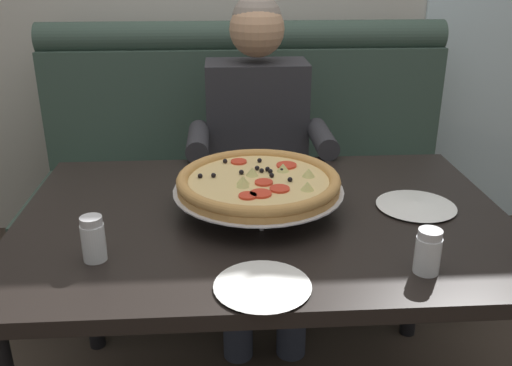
{
  "coord_description": "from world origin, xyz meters",
  "views": [
    {
      "loc": [
        -0.11,
        -1.4,
        1.41
      ],
      "look_at": [
        -0.02,
        0.01,
        0.82
      ],
      "focal_mm": 39.12,
      "sensor_mm": 36.0,
      "label": 1
    }
  ],
  "objects_px": {
    "shaker_parmesan": "(428,254)",
    "plate_near_right": "(262,284)",
    "booth_bench": "(248,192)",
    "shaker_oregano": "(94,242)",
    "diner_main": "(258,146)",
    "dining_table": "(263,240)",
    "plate_near_left": "(416,204)",
    "pizza": "(259,183)"
  },
  "relations": [
    {
      "from": "dining_table",
      "to": "shaker_parmesan",
      "type": "height_order",
      "value": "shaker_parmesan"
    },
    {
      "from": "shaker_parmesan",
      "to": "plate_near_left",
      "type": "xyz_separation_m",
      "value": [
        0.09,
        0.35,
        -0.04
      ]
    },
    {
      "from": "plate_near_right",
      "to": "shaker_oregano",
      "type": "bearing_deg",
      "value": 159.21
    },
    {
      "from": "plate_near_left",
      "to": "plate_near_right",
      "type": "xyz_separation_m",
      "value": [
        -0.47,
        -0.39,
        0.0
      ]
    },
    {
      "from": "shaker_parmesan",
      "to": "plate_near_left",
      "type": "bearing_deg",
      "value": 74.84
    },
    {
      "from": "booth_bench",
      "to": "plate_near_left",
      "type": "height_order",
      "value": "booth_bench"
    },
    {
      "from": "booth_bench",
      "to": "shaker_oregano",
      "type": "distance_m",
      "value": 1.29
    },
    {
      "from": "shaker_oregano",
      "to": "plate_near_left",
      "type": "bearing_deg",
      "value": 15.65
    },
    {
      "from": "diner_main",
      "to": "shaker_oregano",
      "type": "xyz_separation_m",
      "value": [
        -0.45,
        -0.89,
        0.07
      ]
    },
    {
      "from": "plate_near_left",
      "to": "shaker_oregano",
      "type": "bearing_deg",
      "value": -164.35
    },
    {
      "from": "pizza",
      "to": "shaker_parmesan",
      "type": "bearing_deg",
      "value": -44.84
    },
    {
      "from": "booth_bench",
      "to": "diner_main",
      "type": "xyz_separation_m",
      "value": [
        0.03,
        -0.27,
        0.31
      ]
    },
    {
      "from": "pizza",
      "to": "plate_near_right",
      "type": "xyz_separation_m",
      "value": [
        -0.02,
        -0.4,
        -0.07
      ]
    },
    {
      "from": "shaker_parmesan",
      "to": "plate_near_right",
      "type": "relative_size",
      "value": 0.49
    },
    {
      "from": "shaker_oregano",
      "to": "plate_near_right",
      "type": "distance_m",
      "value": 0.42
    },
    {
      "from": "pizza",
      "to": "dining_table",
      "type": "bearing_deg",
      "value": -68.28
    },
    {
      "from": "shaker_oregano",
      "to": "plate_near_right",
      "type": "bearing_deg",
      "value": -20.79
    },
    {
      "from": "diner_main",
      "to": "plate_near_left",
      "type": "distance_m",
      "value": 0.77
    },
    {
      "from": "shaker_oregano",
      "to": "shaker_parmesan",
      "type": "distance_m",
      "value": 0.77
    },
    {
      "from": "diner_main",
      "to": "shaker_oregano",
      "type": "relative_size",
      "value": 11.38
    },
    {
      "from": "booth_bench",
      "to": "shaker_oregano",
      "type": "relative_size",
      "value": 16.54
    },
    {
      "from": "diner_main",
      "to": "shaker_oregano",
      "type": "height_order",
      "value": "diner_main"
    },
    {
      "from": "shaker_oregano",
      "to": "pizza",
      "type": "bearing_deg",
      "value": 31.77
    },
    {
      "from": "dining_table",
      "to": "diner_main",
      "type": "distance_m",
      "value": 0.67
    },
    {
      "from": "diner_main",
      "to": "pizza",
      "type": "distance_m",
      "value": 0.65
    },
    {
      "from": "booth_bench",
      "to": "dining_table",
      "type": "relative_size",
      "value": 1.36
    },
    {
      "from": "booth_bench",
      "to": "pizza",
      "type": "xyz_separation_m",
      "value": [
        -0.01,
        -0.9,
        0.42
      ]
    },
    {
      "from": "booth_bench",
      "to": "shaker_oregano",
      "type": "xyz_separation_m",
      "value": [
        -0.42,
        -1.16,
        0.38
      ]
    },
    {
      "from": "diner_main",
      "to": "plate_near_left",
      "type": "bearing_deg",
      "value": -57.67
    },
    {
      "from": "shaker_parmesan",
      "to": "plate_near_right",
      "type": "bearing_deg",
      "value": -173.6
    },
    {
      "from": "diner_main",
      "to": "dining_table",
      "type": "bearing_deg",
      "value": -92.64
    },
    {
      "from": "diner_main",
      "to": "plate_near_right",
      "type": "distance_m",
      "value": 1.04
    },
    {
      "from": "shaker_oregano",
      "to": "plate_near_left",
      "type": "xyz_separation_m",
      "value": [
        0.86,
        0.24,
        -0.04
      ]
    },
    {
      "from": "dining_table",
      "to": "plate_near_right",
      "type": "relative_size",
      "value": 6.32
    },
    {
      "from": "diner_main",
      "to": "plate_near_left",
      "type": "relative_size",
      "value": 5.61
    },
    {
      "from": "booth_bench",
      "to": "dining_table",
      "type": "distance_m",
      "value": 0.97
    },
    {
      "from": "pizza",
      "to": "plate_near_left",
      "type": "bearing_deg",
      "value": -1.43
    },
    {
      "from": "booth_bench",
      "to": "plate_near_right",
      "type": "bearing_deg",
      "value": -91.36
    },
    {
      "from": "booth_bench",
      "to": "plate_near_right",
      "type": "xyz_separation_m",
      "value": [
        -0.03,
        -1.3,
        0.34
      ]
    },
    {
      "from": "pizza",
      "to": "shaker_oregano",
      "type": "bearing_deg",
      "value": -148.23
    },
    {
      "from": "booth_bench",
      "to": "shaker_parmesan",
      "type": "bearing_deg",
      "value": -74.59
    },
    {
      "from": "booth_bench",
      "to": "diner_main",
      "type": "relative_size",
      "value": 1.45
    }
  ]
}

